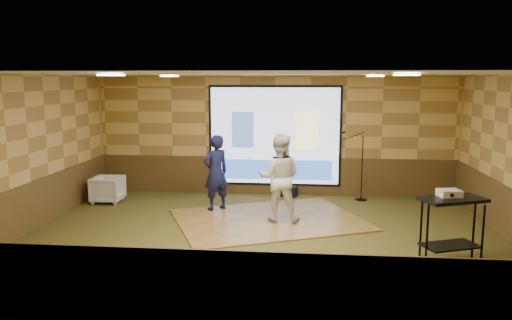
# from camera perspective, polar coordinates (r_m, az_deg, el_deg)

# --- Properties ---
(ground) EXTENTS (9.00, 9.00, 0.00)m
(ground) POSITION_cam_1_polar(r_m,az_deg,el_deg) (9.44, 0.78, -8.70)
(ground) COLOR #2B3116
(ground) RESTS_ON ground
(room_shell) EXTENTS (9.04, 7.04, 3.02)m
(room_shell) POSITION_cam_1_polar(r_m,az_deg,el_deg) (9.02, 0.81, 4.06)
(room_shell) COLOR tan
(room_shell) RESTS_ON ground
(wainscot_back) EXTENTS (9.00, 0.04, 0.95)m
(wainscot_back) POSITION_cam_1_polar(r_m,az_deg,el_deg) (12.69, 2.13, -1.82)
(wainscot_back) COLOR #4E361A
(wainscot_back) RESTS_ON ground
(wainscot_front) EXTENTS (9.00, 0.04, 0.95)m
(wainscot_front) POSITION_cam_1_polar(r_m,az_deg,el_deg) (6.04, -2.12, -14.55)
(wainscot_front) COLOR #4E361A
(wainscot_front) RESTS_ON ground
(wainscot_left) EXTENTS (0.04, 7.00, 0.95)m
(wainscot_left) POSITION_cam_1_polar(r_m,az_deg,el_deg) (10.65, -24.08, -4.78)
(wainscot_left) COLOR #4E361A
(wainscot_left) RESTS_ON ground
(projector_screen) EXTENTS (3.32, 0.06, 2.52)m
(projector_screen) POSITION_cam_1_polar(r_m,az_deg,el_deg) (12.49, 2.14, 2.65)
(projector_screen) COLOR black
(projector_screen) RESTS_ON room_shell
(downlight_nw) EXTENTS (0.32, 0.32, 0.02)m
(downlight_nw) POSITION_cam_1_polar(r_m,az_deg,el_deg) (11.15, -9.86, 9.43)
(downlight_nw) COLOR #FFECBF
(downlight_nw) RESTS_ON room_shell
(downlight_ne) EXTENTS (0.32, 0.32, 0.02)m
(downlight_ne) POSITION_cam_1_polar(r_m,az_deg,el_deg) (10.85, 13.47, 9.32)
(downlight_ne) COLOR #FFECBF
(downlight_ne) RESTS_ON room_shell
(downlight_sw) EXTENTS (0.32, 0.32, 0.02)m
(downlight_sw) POSITION_cam_1_polar(r_m,az_deg,el_deg) (8.02, -16.22, 9.32)
(downlight_sw) COLOR #FFECBF
(downlight_sw) RESTS_ON room_shell
(downlight_se) EXTENTS (0.32, 0.32, 0.02)m
(downlight_se) POSITION_cam_1_polar(r_m,az_deg,el_deg) (7.59, 16.83, 9.31)
(downlight_se) COLOR #FFECBF
(downlight_se) RESTS_ON room_shell
(dance_floor) EXTENTS (4.53, 4.07, 0.03)m
(dance_floor) POSITION_cam_1_polar(r_m,az_deg,el_deg) (10.46, 1.46, -6.83)
(dance_floor) COLOR olive
(dance_floor) RESTS_ON ground
(player_left) EXTENTS (0.72, 0.70, 1.67)m
(player_left) POSITION_cam_1_polar(r_m,az_deg,el_deg) (11.06, -4.61, -1.43)
(player_left) COLOR #13163C
(player_left) RESTS_ON dance_floor
(player_right) EXTENTS (0.89, 0.71, 1.80)m
(player_right) POSITION_cam_1_polar(r_m,az_deg,el_deg) (10.15, 2.69, -2.04)
(player_right) COLOR silver
(player_right) RESTS_ON dance_floor
(av_table) EXTENTS (1.00, 0.52, 1.05)m
(av_table) POSITION_cam_1_polar(r_m,az_deg,el_deg) (8.58, 21.48, -5.98)
(av_table) COLOR black
(av_table) RESTS_ON ground
(projector) EXTENTS (0.38, 0.34, 0.11)m
(projector) POSITION_cam_1_polar(r_m,az_deg,el_deg) (8.57, 21.22, -3.54)
(projector) COLOR silver
(projector) RESTS_ON av_table
(mic_stand) EXTENTS (0.66, 0.27, 1.69)m
(mic_stand) POSITION_cam_1_polar(r_m,az_deg,el_deg) (12.32, 11.72, -2.25)
(mic_stand) COLOR black
(mic_stand) RESTS_ON ground
(banquet_chair) EXTENTS (0.71, 0.70, 0.63)m
(banquet_chair) POSITION_cam_1_polar(r_m,az_deg,el_deg) (12.37, -16.56, -3.23)
(banquet_chair) COLOR gray
(banquet_chair) RESTS_ON ground
(duffel_bag) EXTENTS (0.48, 0.39, 0.26)m
(duffel_bag) POSITION_cam_1_polar(r_m,az_deg,el_deg) (12.52, 3.70, -3.59)
(duffel_bag) COLOR black
(duffel_bag) RESTS_ON ground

